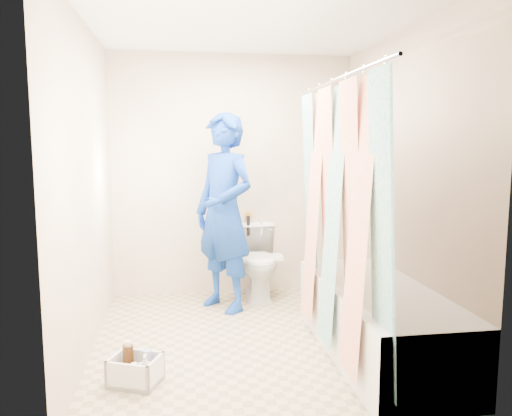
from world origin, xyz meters
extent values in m
plane|color=tan|center=(0.00, 0.00, 0.00)|extent=(2.60, 2.60, 0.00)
cube|color=white|center=(0.00, 0.00, 2.40)|extent=(2.40, 2.60, 0.02)
cube|color=beige|center=(0.00, 1.30, 1.20)|extent=(2.40, 0.02, 2.40)
cube|color=beige|center=(0.00, -1.30, 1.20)|extent=(2.40, 0.02, 2.40)
cube|color=beige|center=(-1.20, 0.00, 1.20)|extent=(0.02, 2.60, 2.40)
cube|color=beige|center=(1.20, 0.00, 1.20)|extent=(0.02, 2.60, 2.40)
cube|color=white|center=(0.85, -0.43, 0.25)|extent=(0.70, 1.75, 0.50)
cube|color=white|center=(0.85, -0.43, 0.46)|extent=(0.58, 1.63, 0.06)
cylinder|color=silver|center=(0.52, -0.43, 1.95)|extent=(0.02, 1.90, 0.02)
cube|color=silver|center=(0.52, -0.43, 1.02)|extent=(0.06, 1.75, 1.80)
imported|color=white|center=(0.22, 1.08, 0.36)|extent=(0.42, 0.72, 0.72)
cube|color=white|center=(0.22, 0.96, 0.42)|extent=(0.45, 0.20, 0.03)
cylinder|color=black|center=(0.15, 1.27, 0.69)|extent=(0.03, 0.03, 0.21)
cylinder|color=orange|center=(0.15, 1.27, 0.81)|extent=(0.06, 0.06, 0.03)
cylinder|color=silver|center=(0.28, 1.27, 0.67)|extent=(0.03, 0.03, 0.17)
imported|color=#1027A7|center=(-0.14, 0.77, 0.90)|extent=(0.75, 0.78, 1.80)
cube|color=silver|center=(-0.84, -0.61, 0.01)|extent=(0.37, 0.34, 0.03)
cube|color=silver|center=(-0.97, -0.56, 0.09)|extent=(0.11, 0.23, 0.18)
cube|color=silver|center=(-0.71, -0.67, 0.09)|extent=(0.11, 0.23, 0.18)
cube|color=silver|center=(-0.88, -0.71, 0.09)|extent=(0.28, 0.14, 0.18)
cube|color=silver|center=(-0.80, -0.51, 0.09)|extent=(0.28, 0.14, 0.18)
cylinder|color=#3D220C|center=(-0.89, -0.55, 0.13)|extent=(0.07, 0.07, 0.20)
cylinder|color=white|center=(-0.77, -0.59, 0.12)|extent=(0.06, 0.06, 0.18)
cylinder|color=beige|center=(-0.84, -0.67, 0.09)|extent=(0.04, 0.04, 0.13)
cylinder|color=#3D220C|center=(-0.93, -0.64, 0.06)|extent=(0.06, 0.06, 0.06)
cylinder|color=gold|center=(-0.93, -0.64, 0.10)|extent=(0.06, 0.06, 0.01)
imported|color=silver|center=(-0.77, -0.68, 0.13)|extent=(0.09, 0.09, 0.19)
camera|label=1|loc=(-0.55, -3.71, 1.52)|focal=35.00mm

